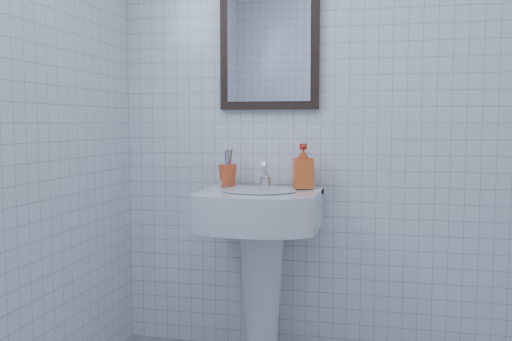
# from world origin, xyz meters

# --- Properties ---
(wall_back) EXTENTS (2.20, 0.02, 2.50)m
(wall_back) POSITION_xyz_m (0.00, 1.20, 1.25)
(wall_back) COLOR white
(wall_back) RESTS_ON ground
(wall_front) EXTENTS (2.20, 0.02, 2.50)m
(wall_front) POSITION_xyz_m (0.00, -1.20, 1.25)
(wall_front) COLOR white
(wall_front) RESTS_ON ground
(washbasin) EXTENTS (0.56, 0.41, 0.86)m
(washbasin) POSITION_xyz_m (-0.33, 0.99, 0.58)
(washbasin) COLOR white
(washbasin) RESTS_ON ground
(faucet) EXTENTS (0.05, 0.12, 0.13)m
(faucet) POSITION_xyz_m (-0.33, 1.09, 0.91)
(faucet) COLOR silver
(faucet) RESTS_ON washbasin
(toothbrush_cup) EXTENTS (0.12, 0.12, 0.11)m
(toothbrush_cup) POSITION_xyz_m (-0.52, 1.09, 0.91)
(toothbrush_cup) COLOR #DB4F21
(toothbrush_cup) RESTS_ON washbasin
(soap_dispenser) EXTENTS (0.12, 0.12, 0.21)m
(soap_dispenser) POSITION_xyz_m (-0.14, 1.09, 0.96)
(soap_dispenser) COLOR red
(soap_dispenser) RESTS_ON washbasin
(wall_mirror) EXTENTS (0.50, 0.04, 0.62)m
(wall_mirror) POSITION_xyz_m (-0.33, 1.18, 1.55)
(wall_mirror) COLOR black
(wall_mirror) RESTS_ON wall_back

